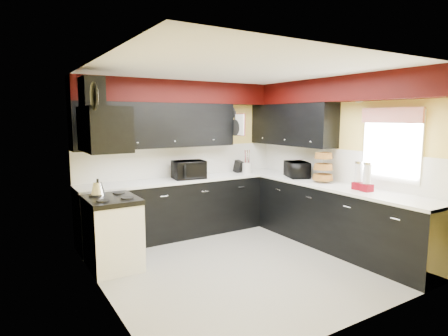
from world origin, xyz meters
The scene contains 35 objects.
ground centered at (0.00, 0.00, 0.00)m, with size 3.60×3.60×0.00m, color gray.
wall_back centered at (0.00, 1.80, 1.25)m, with size 3.60×0.06×2.50m, color #E0C666.
wall_right centered at (1.80, 0.00, 1.25)m, with size 0.06×3.60×2.50m, color #E0C666.
wall_left centered at (-1.80, 0.00, 1.25)m, with size 0.06×3.60×2.50m, color #E0C666.
ceiling centered at (0.00, 0.00, 2.50)m, with size 3.60×3.60×0.06m, color white.
cab_back centered at (0.00, 1.50, 0.45)m, with size 3.60×0.60×0.90m, color black.
cab_right centered at (1.50, -0.30, 0.45)m, with size 0.60×3.00×0.90m, color black.
counter_back centered at (0.00, 1.50, 0.92)m, with size 3.62×0.64×0.04m, color white.
counter_right centered at (1.50, -0.30, 0.92)m, with size 0.64×3.02×0.04m, color white.
splash_back centered at (0.00, 1.79, 1.19)m, with size 3.60×0.02×0.50m, color white.
splash_right centered at (1.79, 0.00, 1.19)m, with size 0.02×3.60×0.50m, color white.
upper_back centered at (-0.50, 1.62, 1.80)m, with size 2.60×0.35×0.70m, color black.
upper_right centered at (1.62, 0.90, 1.80)m, with size 0.35×1.80×0.70m, color black.
soffit_back centered at (0.00, 1.62, 2.33)m, with size 3.60×0.36×0.35m, color black.
soffit_right centered at (1.62, -0.18, 2.33)m, with size 0.36×3.24×0.35m, color black.
stove centered at (-1.50, 0.75, 0.43)m, with size 0.60×0.75×0.86m, color white.
cooktop centered at (-1.50, 0.75, 0.89)m, with size 0.62×0.77×0.06m, color black.
hood centered at (-1.55, 0.75, 1.78)m, with size 0.50×0.78×0.55m, color black.
hood_duct centered at (-1.68, 0.75, 2.20)m, with size 0.24×0.40×0.40m, color black.
window centered at (1.79, -0.90, 1.55)m, with size 0.03×0.86×0.96m, color white, non-canonical shape.
valance centered at (1.73, -0.90, 1.95)m, with size 0.04×0.88×0.20m, color red.
pan_top centered at (0.82, 1.55, 2.00)m, with size 0.03×0.22×0.40m, color black, non-canonical shape.
pan_mid centered at (0.82, 1.42, 1.75)m, with size 0.03×0.28×0.46m, color black, non-canonical shape.
pan_low centered at (0.82, 1.68, 1.72)m, with size 0.03×0.24×0.42m, color black, non-canonical shape.
cut_board centered at (0.83, 1.30, 1.80)m, with size 0.03×0.26×0.35m, color white.
baskets centered at (1.52, 0.05, 1.18)m, with size 0.27×0.27×0.50m, color brown, non-canonical shape.
clock centered at (-1.77, 0.25, 2.15)m, with size 0.03×0.30×0.30m, color black, non-canonical shape.
deco_plate centered at (1.77, -0.35, 2.25)m, with size 0.03×0.24×0.24m, color white, non-canonical shape.
toaster_oven centered at (-0.06, 1.44, 1.09)m, with size 0.50×0.42×0.29m, color black.
microwave centered at (1.52, 0.61, 1.07)m, with size 0.47×0.32×0.26m, color black.
utensil_crock centered at (1.10, 1.45, 1.03)m, with size 0.17×0.17×0.18m, color silver.
knife_block centered at (0.99, 1.57, 1.05)m, with size 0.10×0.14×0.21m, color black.
kettle centered at (-1.61, 0.98, 1.00)m, with size 0.19×0.19×0.17m, color silver, non-canonical shape.
dispenser_a centered at (1.51, -0.61, 1.12)m, with size 0.13×0.13×0.35m, color maroon, non-canonical shape.
dispenser_b centered at (1.48, -0.77, 1.12)m, with size 0.13×0.13×0.36m, color #5F0D11, non-canonical shape.
Camera 1 is at (-2.73, -3.94, 1.93)m, focal length 30.00 mm.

